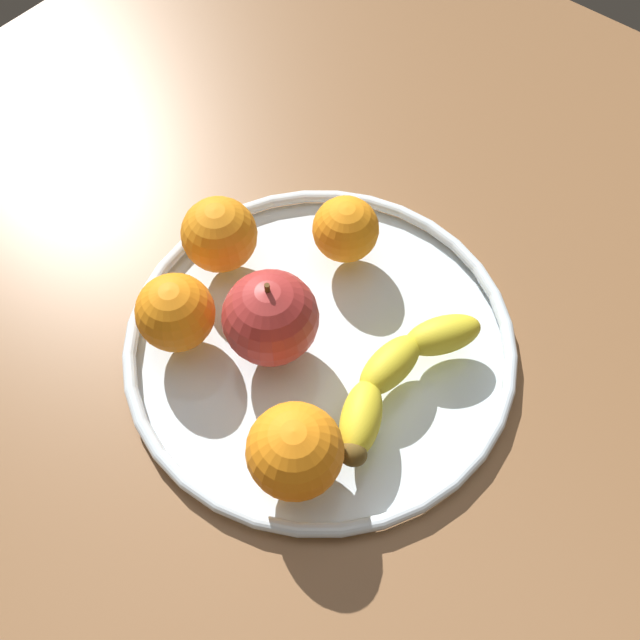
# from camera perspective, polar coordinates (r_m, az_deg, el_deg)

# --- Properties ---
(ground_plane) EXTENTS (1.17, 1.17, 0.04)m
(ground_plane) POSITION_cam_1_polar(r_m,az_deg,el_deg) (0.69, -0.00, -2.96)
(ground_plane) COLOR brown
(fruit_bowl) EXTENTS (0.35, 0.35, 0.02)m
(fruit_bowl) POSITION_cam_1_polar(r_m,az_deg,el_deg) (0.66, -0.00, -1.76)
(fruit_bowl) COLOR silver
(fruit_bowl) RESTS_ON ground_plane
(banana) EXTENTS (0.19, 0.07, 0.03)m
(banana) POSITION_cam_1_polar(r_m,az_deg,el_deg) (0.62, 5.94, -4.26)
(banana) COLOR yellow
(banana) RESTS_ON fruit_bowl
(apple) EXTENTS (0.08, 0.08, 0.09)m
(apple) POSITION_cam_1_polar(r_m,az_deg,el_deg) (0.62, -3.84, 0.17)
(apple) COLOR #AC2F2D
(apple) RESTS_ON fruit_bowl
(orange_center) EXTENTS (0.08, 0.08, 0.08)m
(orange_center) POSITION_cam_1_polar(r_m,az_deg,el_deg) (0.57, -1.95, -10.05)
(orange_center) COLOR orange
(orange_center) RESTS_ON fruit_bowl
(orange_front_left) EXTENTS (0.06, 0.06, 0.06)m
(orange_front_left) POSITION_cam_1_polar(r_m,az_deg,el_deg) (0.68, 1.99, 7.00)
(orange_front_left) COLOR orange
(orange_front_left) RESTS_ON fruit_bowl
(orange_front_right) EXTENTS (0.07, 0.07, 0.07)m
(orange_front_right) POSITION_cam_1_polar(r_m,az_deg,el_deg) (0.68, -7.77, 6.54)
(orange_front_right) COLOR orange
(orange_front_right) RESTS_ON fruit_bowl
(orange_back_right) EXTENTS (0.07, 0.07, 0.07)m
(orange_back_right) POSITION_cam_1_polar(r_m,az_deg,el_deg) (0.64, -11.08, 0.57)
(orange_back_right) COLOR orange
(orange_back_right) RESTS_ON fruit_bowl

